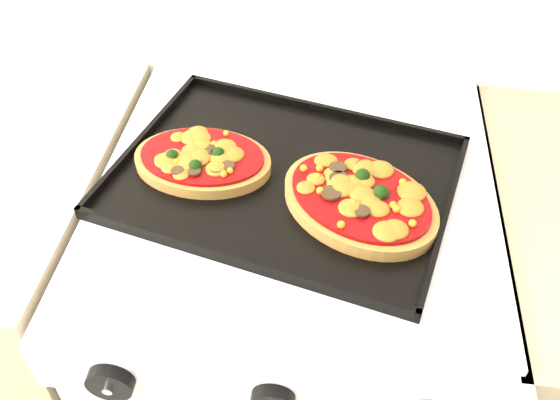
% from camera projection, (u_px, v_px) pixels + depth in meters
% --- Properties ---
extents(stove, '(0.60, 0.60, 0.91)m').
position_uv_depth(stove, '(293.00, 346.00, 1.25)').
color(stove, silver).
rests_on(stove, floor).
extents(control_panel, '(0.60, 0.02, 0.09)m').
position_uv_depth(control_panel, '(271.00, 385.00, 0.75)').
color(control_panel, silver).
rests_on(control_panel, stove).
extents(knob_left, '(0.06, 0.02, 0.06)m').
position_uv_depth(knob_left, '(111.00, 383.00, 0.75)').
color(knob_left, black).
rests_on(knob_left, control_panel).
extents(baking_tray, '(0.56, 0.47, 0.02)m').
position_uv_depth(baking_tray, '(284.00, 176.00, 0.92)').
color(baking_tray, black).
rests_on(baking_tray, stove).
extents(pizza_left, '(0.22, 0.16, 0.03)m').
position_uv_depth(pizza_left, '(202.00, 159.00, 0.93)').
color(pizza_left, '#A9783A').
rests_on(pizza_left, baking_tray).
extents(pizza_right, '(0.29, 0.27, 0.03)m').
position_uv_depth(pizza_right, '(360.00, 199.00, 0.87)').
color(pizza_right, '#A9783A').
rests_on(pizza_right, baking_tray).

